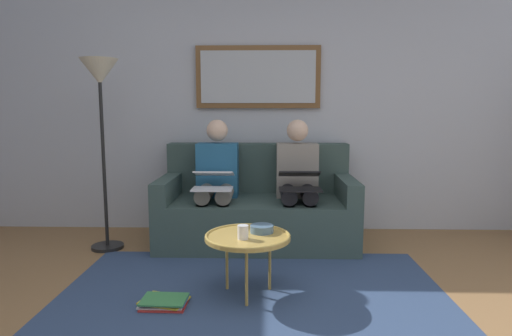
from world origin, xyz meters
TOP-DOWN VIEW (x-y plane):
  - wall_rear at (0.00, -2.60)m, footprint 6.00×0.12m
  - area_rug at (0.00, -0.85)m, footprint 2.60×1.80m
  - couch at (0.00, -2.12)m, footprint 1.77×0.90m
  - framed_mirror at (0.00, -2.51)m, footprint 1.23×0.05m
  - coffee_table at (0.03, -0.90)m, footprint 0.57×0.57m
  - cup at (0.06, -0.82)m, footprint 0.07×0.07m
  - bowl at (-0.06, -0.98)m, footprint 0.16×0.16m
  - person_left at (-0.37, -2.05)m, footprint 0.38×0.58m
  - laptop_black at (-0.37, -1.81)m, footprint 0.35×0.36m
  - person_right at (0.37, -2.05)m, footprint 0.38×0.58m
  - laptop_white at (0.37, -1.81)m, footprint 0.34×0.35m
  - magazine_stack at (0.56, -0.72)m, footprint 0.32×0.27m
  - standing_lamp at (1.33, -1.85)m, footprint 0.32×0.32m

SIDE VIEW (x-z plane):
  - area_rug at x=0.00m, z-range 0.00..0.01m
  - magazine_stack at x=0.56m, z-range 0.00..0.06m
  - couch at x=0.00m, z-range -0.14..0.76m
  - coffee_table at x=0.03m, z-range 0.19..0.61m
  - bowl at x=-0.06m, z-range 0.41..0.46m
  - cup at x=0.06m, z-range 0.41..0.50m
  - person_left at x=-0.37m, z-range 0.04..1.18m
  - person_right at x=0.37m, z-range 0.04..1.18m
  - laptop_black at x=-0.37m, z-range 0.55..0.71m
  - laptop_white at x=0.37m, z-range 0.55..0.70m
  - wall_rear at x=0.00m, z-range 0.00..2.60m
  - standing_lamp at x=1.33m, z-range 0.54..2.20m
  - framed_mirror at x=0.00m, z-range 1.25..1.85m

